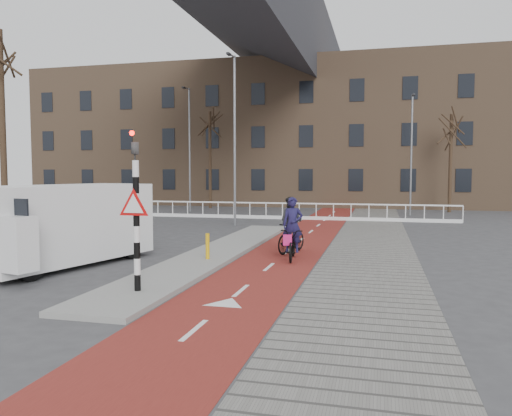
# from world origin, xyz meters

# --- Properties ---
(ground) EXTENTS (120.00, 120.00, 0.00)m
(ground) POSITION_xyz_m (0.00, 0.00, 0.00)
(ground) COLOR #38383A
(ground) RESTS_ON ground
(bike_lane) EXTENTS (2.50, 60.00, 0.01)m
(bike_lane) POSITION_xyz_m (1.50, 10.00, 0.01)
(bike_lane) COLOR maroon
(bike_lane) RESTS_ON ground
(sidewalk) EXTENTS (3.00, 60.00, 0.01)m
(sidewalk) POSITION_xyz_m (4.30, 10.00, 0.01)
(sidewalk) COLOR slate
(sidewalk) RESTS_ON ground
(curb_island) EXTENTS (1.80, 16.00, 0.12)m
(curb_island) POSITION_xyz_m (-0.70, 4.00, 0.06)
(curb_island) COLOR gray
(curb_island) RESTS_ON ground
(traffic_signal) EXTENTS (0.80, 0.80, 3.68)m
(traffic_signal) POSITION_xyz_m (-0.60, -2.02, 1.99)
(traffic_signal) COLOR black
(traffic_signal) RESTS_ON curb_island
(bollard) EXTENTS (0.12, 0.12, 0.78)m
(bollard) POSITION_xyz_m (-0.47, 2.26, 0.51)
(bollard) COLOR #DDA40C
(bollard) RESTS_ON curb_island
(cyclist_near) EXTENTS (0.86, 1.95, 1.97)m
(cyclist_near) POSITION_xyz_m (1.95, 3.37, 0.67)
(cyclist_near) COLOR black
(cyclist_near) RESTS_ON bike_lane
(cyclist_far) EXTENTS (1.06, 1.84, 1.91)m
(cyclist_far) POSITION_xyz_m (1.68, 4.69, 0.80)
(cyclist_far) COLOR black
(cyclist_far) RESTS_ON bike_lane
(van) EXTENTS (3.45, 5.88, 2.37)m
(van) POSITION_xyz_m (-4.44, 0.77, 1.25)
(van) COLOR silver
(van) RESTS_ON ground
(railing) EXTENTS (28.00, 0.10, 0.99)m
(railing) POSITION_xyz_m (-5.00, 17.00, 0.31)
(railing) COLOR silver
(railing) RESTS_ON ground
(townhouse_row) EXTENTS (46.00, 10.00, 15.90)m
(townhouse_row) POSITION_xyz_m (-3.00, 32.00, 7.81)
(townhouse_row) COLOR #7F6047
(townhouse_row) RESTS_ON ground
(tree_left) EXTENTS (0.29, 0.29, 9.12)m
(tree_left) POSITION_xyz_m (-12.01, 7.31, 4.56)
(tree_left) COLOR black
(tree_left) RESTS_ON ground
(tree_mid) EXTENTS (0.24, 0.24, 7.50)m
(tree_mid) POSITION_xyz_m (-8.28, 24.97, 3.75)
(tree_mid) COLOR black
(tree_mid) RESTS_ON ground
(tree_right) EXTENTS (0.23, 0.23, 6.78)m
(tree_right) POSITION_xyz_m (9.31, 24.95, 3.39)
(tree_right) COLOR black
(tree_right) RESTS_ON ground
(streetlight_near) EXTENTS (0.12, 0.12, 8.70)m
(streetlight_near) POSITION_xyz_m (-2.72, 12.88, 4.35)
(streetlight_near) COLOR slate
(streetlight_near) RESTS_ON ground
(streetlight_left) EXTENTS (0.12, 0.12, 8.70)m
(streetlight_left) POSITION_xyz_m (-8.55, 21.37, 4.35)
(streetlight_left) COLOR slate
(streetlight_left) RESTS_ON ground
(streetlight_right) EXTENTS (0.12, 0.12, 7.71)m
(streetlight_right) POSITION_xyz_m (6.51, 21.69, 3.86)
(streetlight_right) COLOR slate
(streetlight_right) RESTS_ON ground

